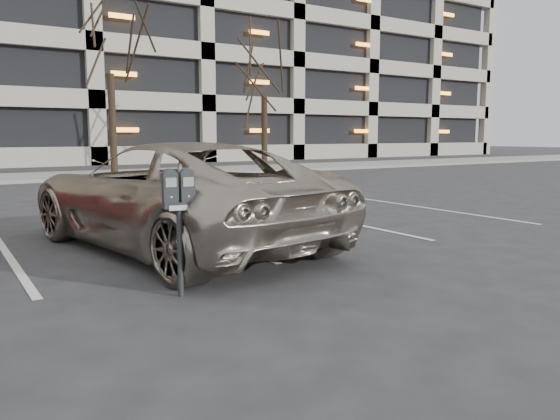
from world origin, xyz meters
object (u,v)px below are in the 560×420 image
Objects in this scene: tree_d at (264,49)px; parking_meter at (179,201)px; suv_silver at (175,195)px; tree_c at (108,9)px.

parking_meter is at bearing -123.40° from tree_d.
tree_d is 18.46m from suv_silver.
parking_meter is (-11.17, -16.93, -4.55)m from tree_d.
tree_d is at bearing 64.17° from parking_meter.
parking_meter is at bearing 59.83° from suv_silver.
tree_d is 20.79m from parking_meter.
suv_silver is (-3.27, -14.58, -5.65)m from tree_c.
tree_c is 1.54× the size of suv_silver.
parking_meter is 0.22× the size of suv_silver.
tree_d is at bearing -134.61° from suv_silver.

